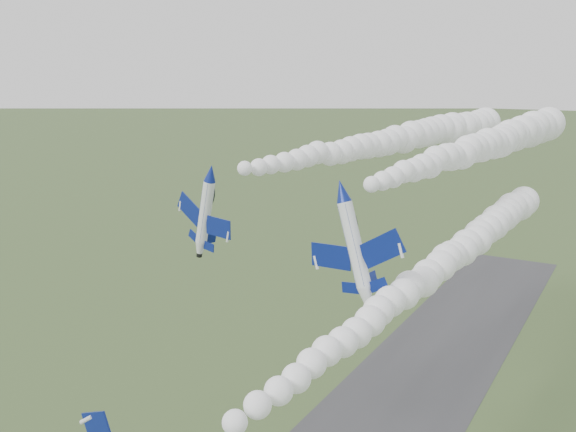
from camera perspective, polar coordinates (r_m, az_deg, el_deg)
smoke_trail_jet_lead at (r=73.53m, az=12.84°, el=-4.70°), size 9.61×74.50×4.57m
jet_pair_left at (r=73.82m, az=-6.94°, el=3.82°), size 9.73×11.71×3.55m
smoke_trail_jet_pair_left at (r=100.70m, az=9.13°, el=6.66°), size 22.78×66.93×5.69m
jet_pair_right at (r=64.70m, az=4.74°, el=2.26°), size 10.89×13.45×4.26m
smoke_trail_jet_pair_right at (r=96.55m, az=16.95°, el=6.03°), size 15.75×66.79×5.91m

